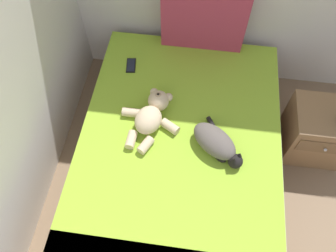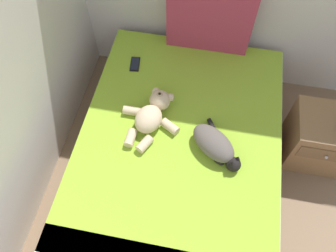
{
  "view_description": "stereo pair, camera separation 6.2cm",
  "coord_description": "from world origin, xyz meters",
  "px_view_note": "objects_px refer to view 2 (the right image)",
  "views": [
    {
      "loc": [
        1.07,
        1.5,
        2.51
      ],
      "look_at": [
        0.91,
        2.67,
        0.53
      ],
      "focal_mm": 34.88,
      "sensor_mm": 36.0,
      "label": 1
    },
    {
      "loc": [
        1.13,
        1.51,
        2.51
      ],
      "look_at": [
        0.91,
        2.67,
        0.53
      ],
      "focal_mm": 34.88,
      "sensor_mm": 36.0,
      "label": 2
    }
  ],
  "objects_px": {
    "bed": "(178,157)",
    "cell_phone": "(135,64)",
    "cat": "(215,145)",
    "nightstand": "(319,139)",
    "patterned_cushion": "(210,19)",
    "teddy_bear": "(152,114)"
  },
  "relations": [
    {
      "from": "cell_phone",
      "to": "nightstand",
      "type": "height_order",
      "value": "nightstand"
    },
    {
      "from": "teddy_bear",
      "to": "nightstand",
      "type": "relative_size",
      "value": 1.0
    },
    {
      "from": "patterned_cushion",
      "to": "teddy_bear",
      "type": "height_order",
      "value": "patterned_cushion"
    },
    {
      "from": "cat",
      "to": "teddy_bear",
      "type": "height_order",
      "value": "teddy_bear"
    },
    {
      "from": "patterned_cushion",
      "to": "nightstand",
      "type": "xyz_separation_m",
      "value": [
        0.99,
        -0.59,
        -0.52
      ]
    },
    {
      "from": "teddy_bear",
      "to": "nightstand",
      "type": "height_order",
      "value": "teddy_bear"
    },
    {
      "from": "cat",
      "to": "nightstand",
      "type": "relative_size",
      "value": 0.8
    },
    {
      "from": "teddy_bear",
      "to": "bed",
      "type": "bearing_deg",
      "value": -33.89
    },
    {
      "from": "patterned_cushion",
      "to": "teddy_bear",
      "type": "distance_m",
      "value": 0.88
    },
    {
      "from": "bed",
      "to": "teddy_bear",
      "type": "height_order",
      "value": "teddy_bear"
    },
    {
      "from": "bed",
      "to": "nightstand",
      "type": "height_order",
      "value": "nightstand"
    },
    {
      "from": "bed",
      "to": "cat",
      "type": "relative_size",
      "value": 5.1
    },
    {
      "from": "bed",
      "to": "cell_phone",
      "type": "height_order",
      "value": "cell_phone"
    },
    {
      "from": "cell_phone",
      "to": "teddy_bear",
      "type": "bearing_deg",
      "value": -62.99
    },
    {
      "from": "bed",
      "to": "patterned_cushion",
      "type": "bearing_deg",
      "value": 85.87
    },
    {
      "from": "bed",
      "to": "cell_phone",
      "type": "distance_m",
      "value": 0.83
    },
    {
      "from": "cell_phone",
      "to": "nightstand",
      "type": "distance_m",
      "value": 1.58
    },
    {
      "from": "bed",
      "to": "patterned_cushion",
      "type": "distance_m",
      "value": 1.1
    },
    {
      "from": "teddy_bear",
      "to": "cell_phone",
      "type": "height_order",
      "value": "teddy_bear"
    },
    {
      "from": "cat",
      "to": "patterned_cushion",
      "type": "bearing_deg",
      "value": 100.55
    },
    {
      "from": "cell_phone",
      "to": "nightstand",
      "type": "bearing_deg",
      "value": -10.06
    },
    {
      "from": "cat",
      "to": "teddy_bear",
      "type": "xyz_separation_m",
      "value": [
        -0.47,
        0.16,
        -0.0
      ]
    }
  ]
}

